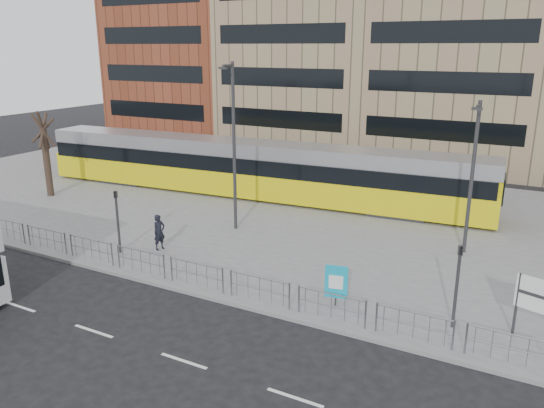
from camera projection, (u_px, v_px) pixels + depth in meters
The scene contains 14 objects.
ground at pixel (204, 298), 21.47m from camera, with size 120.00×120.00×0.00m, color black.
plaza at pixel (320, 216), 31.60m from camera, with size 64.00×24.00×0.15m, color slate.
kerb at pixel (205, 296), 21.49m from camera, with size 64.00×0.25×0.17m, color gray.
building_row at pixel (441, 9), 46.08m from camera, with size 70.40×18.40×31.20m.
pedestrian_barrier at pixel (253, 281), 20.71m from camera, with size 32.07×0.07×1.10m.
road_markings at pixel (160, 353), 17.63m from camera, with size 62.00×0.12×0.01m, color white.
tram at pixel (250, 169), 35.22m from camera, with size 31.16×5.22×3.66m.
ad_panel at pixel (336, 282), 20.28m from camera, with size 0.88×0.25×1.66m.
pedestrian at pixel (159, 232), 25.98m from camera, with size 0.65×0.43×1.79m, color black.
traffic_light_west at pixel (117, 214), 25.28m from camera, with size 0.23×0.25×3.10m.
traffic_light_east at pixel (458, 276), 18.42m from camera, with size 0.23×0.25×3.10m.
lamp_post_west at pixel (233, 142), 27.84m from camera, with size 0.45×1.04×8.92m.
lamp_post_east at pixel (472, 172), 24.68m from camera, with size 0.45×1.04×7.33m.
bare_tree at pixel (40, 109), 34.04m from camera, with size 4.14×4.14×7.69m.
Camera 1 is at (11.56, -15.91, 9.81)m, focal length 35.00 mm.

